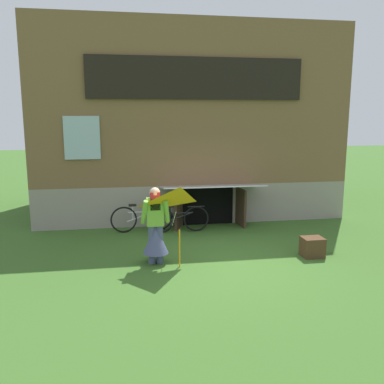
{
  "coord_description": "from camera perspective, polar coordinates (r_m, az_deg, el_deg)",
  "views": [
    {
      "loc": [
        -1.93,
        -8.0,
        2.99
      ],
      "look_at": [
        -0.41,
        1.25,
        1.25
      ],
      "focal_mm": 38.87,
      "sensor_mm": 36.0,
      "label": 1
    }
  ],
  "objects": [
    {
      "name": "ground_plane",
      "position": [
        8.76,
        4.01,
        -9.47
      ],
      "size": [
        60.0,
        60.0,
        0.0
      ],
      "primitive_type": "plane",
      "color": "#386023"
    },
    {
      "name": "log_house",
      "position": [
        13.48,
        -1.15,
        9.49
      ],
      "size": [
        8.74,
        5.79,
        5.49
      ],
      "color": "gray",
      "rests_on": "ground_plane"
    },
    {
      "name": "bicycle_black",
      "position": [
        10.74,
        -1.83,
        -3.72
      ],
      "size": [
        1.57,
        0.08,
        0.72
      ],
      "rotation": [
        0.0,
        0.0,
        0.02
      ],
      "color": "black",
      "rests_on": "ground_plane"
    },
    {
      "name": "bicycle_silver",
      "position": [
        10.88,
        -6.92,
        -3.56
      ],
      "size": [
        1.61,
        0.18,
        0.74
      ],
      "rotation": [
        0.0,
        0.0,
        0.08
      ],
      "color": "black",
      "rests_on": "ground_plane"
    },
    {
      "name": "kite",
      "position": [
        7.81,
        -1.57,
        -2.36
      ],
      "size": [
        1.08,
        1.13,
        1.53
      ],
      "color": "orange",
      "rests_on": "ground_plane"
    },
    {
      "name": "wooden_crate",
      "position": [
        9.33,
        16.18,
        -7.26
      ],
      "size": [
        0.45,
        0.38,
        0.42
      ],
      "primitive_type": "cube",
      "color": "#4C331E",
      "rests_on": "ground_plane"
    },
    {
      "name": "person",
      "position": [
        8.47,
        -5.03,
        -5.48
      ],
      "size": [
        0.61,
        0.52,
        1.58
      ],
      "rotation": [
        0.0,
        0.0,
        -0.25
      ],
      "color": "#474C75",
      "rests_on": "ground_plane"
    }
  ]
}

